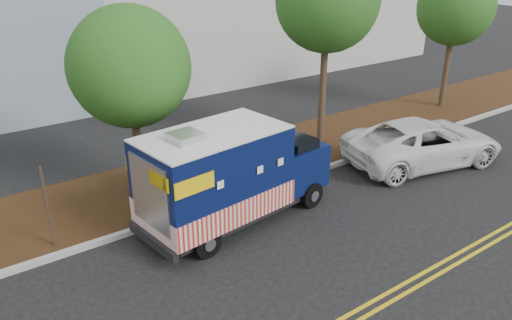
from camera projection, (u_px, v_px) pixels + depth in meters
ground at (211, 236)px, 13.66m from camera, size 120.00×120.00×0.00m
curb at (187, 213)px, 14.67m from camera, size 120.00×0.18×0.15m
mulch_strip at (156, 187)px, 16.23m from camera, size 120.00×4.00×0.15m
tree_b at (130, 67)px, 14.53m from camera, size 3.59×3.59×5.86m
tree_c at (327, 0)px, 17.58m from camera, size 3.73×3.73×7.41m
tree_d at (456, 7)px, 22.35m from camera, size 3.42×3.42×6.45m
sign_post at (48, 210)px, 12.57m from camera, size 0.06×0.06×2.40m
food_truck at (229, 178)px, 13.84m from camera, size 6.00×2.79×3.06m
white_car at (423, 142)px, 17.90m from camera, size 6.32×3.99×1.63m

